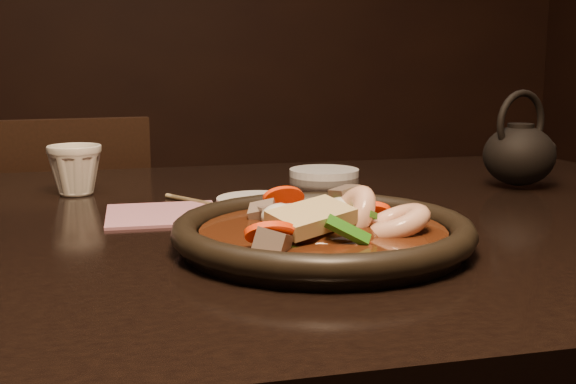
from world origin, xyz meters
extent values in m
cube|color=black|center=(0.00, 0.00, 0.73)|extent=(1.60, 0.90, 0.04)
cylinder|color=black|center=(0.72, 0.37, 0.35)|extent=(0.06, 0.06, 0.71)
cube|color=black|center=(-0.17, 0.71, 0.40)|extent=(0.42, 0.42, 0.04)
cylinder|color=black|center=(-0.03, 0.89, 0.19)|extent=(0.03, 0.03, 0.38)
cube|color=black|center=(-0.16, 0.54, 0.63)|extent=(0.38, 0.06, 0.41)
cylinder|color=black|center=(0.16, -0.16, 0.76)|extent=(0.28, 0.28, 0.01)
torus|color=black|center=(0.16, -0.16, 0.77)|extent=(0.31, 0.31, 0.03)
cylinder|color=#38180A|center=(0.16, -0.16, 0.77)|extent=(0.25, 0.25, 0.01)
ellipsoid|color=#38180A|center=(0.16, -0.16, 0.77)|extent=(0.14, 0.13, 0.04)
torus|color=#ECB795|center=(0.23, -0.19, 0.78)|extent=(0.07, 0.07, 0.04)
torus|color=#ECB795|center=(0.19, -0.17, 0.78)|extent=(0.06, 0.07, 0.06)
cube|color=gray|center=(0.14, -0.15, 0.78)|extent=(0.04, 0.04, 0.04)
cube|color=gray|center=(0.12, -0.11, 0.77)|extent=(0.03, 0.03, 0.03)
cube|color=gray|center=(0.09, -0.23, 0.78)|extent=(0.04, 0.04, 0.04)
cube|color=gray|center=(0.11, -0.09, 0.77)|extent=(0.04, 0.04, 0.04)
cube|color=gray|center=(0.21, -0.08, 0.79)|extent=(0.04, 0.04, 0.03)
cylinder|color=#F83307|center=(0.17, -0.19, 0.78)|extent=(0.07, 0.07, 0.03)
cylinder|color=#F83307|center=(0.14, -0.07, 0.79)|extent=(0.05, 0.03, 0.05)
cylinder|color=#F83307|center=(0.22, -0.14, 0.78)|extent=(0.06, 0.05, 0.04)
cylinder|color=#F83307|center=(0.09, -0.22, 0.78)|extent=(0.05, 0.04, 0.04)
cube|color=#266813|center=(0.19, -0.18, 0.79)|extent=(0.04, 0.04, 0.02)
cube|color=#266813|center=(0.17, -0.17, 0.78)|extent=(0.04, 0.04, 0.01)
cube|color=#266813|center=(0.15, -0.16, 0.78)|extent=(0.05, 0.02, 0.03)
cube|color=#266813|center=(0.16, -0.16, 0.78)|extent=(0.05, 0.03, 0.02)
cube|color=#266813|center=(0.21, -0.09, 0.78)|extent=(0.04, 0.04, 0.02)
cube|color=#266813|center=(0.16, -0.22, 0.78)|extent=(0.05, 0.03, 0.03)
cube|color=#266813|center=(0.17, -0.16, 0.78)|extent=(0.02, 0.04, 0.03)
ellipsoid|color=beige|center=(0.14, -0.17, 0.78)|extent=(0.04, 0.03, 0.02)
ellipsoid|color=beige|center=(0.12, -0.14, 0.78)|extent=(0.04, 0.03, 0.03)
ellipsoid|color=beige|center=(0.14, -0.18, 0.77)|extent=(0.03, 0.03, 0.03)
ellipsoid|color=beige|center=(0.18, -0.15, 0.78)|extent=(0.04, 0.04, 0.03)
ellipsoid|color=beige|center=(0.13, -0.13, 0.78)|extent=(0.03, 0.04, 0.02)
ellipsoid|color=beige|center=(0.16, -0.16, 0.77)|extent=(0.05, 0.04, 0.02)
ellipsoid|color=beige|center=(0.18, -0.18, 0.78)|extent=(0.03, 0.03, 0.02)
cube|color=#DAC082|center=(0.14, -0.19, 0.79)|extent=(0.09, 0.08, 0.03)
cylinder|color=white|center=(0.14, 0.05, 0.76)|extent=(0.11, 0.11, 0.01)
cylinder|color=white|center=(0.30, 0.29, 0.76)|extent=(0.12, 0.12, 0.01)
imported|color=silver|center=(-0.10, 0.21, 0.79)|extent=(0.09, 0.08, 0.08)
cylinder|color=tan|center=(0.09, 0.05, 0.75)|extent=(0.12, 0.19, 0.01)
cylinder|color=tan|center=(0.09, 0.06, 0.75)|extent=(0.12, 0.19, 0.01)
cube|color=#B46E7F|center=(0.01, 0.04, 0.75)|extent=(0.14, 0.14, 0.00)
ellipsoid|color=black|center=(0.55, 0.11, 0.80)|extent=(0.11, 0.11, 0.09)
cylinder|color=black|center=(0.55, 0.11, 0.84)|extent=(0.04, 0.04, 0.02)
cylinder|color=black|center=(0.60, 0.13, 0.80)|extent=(0.05, 0.03, 0.03)
torus|color=black|center=(0.55, 0.11, 0.85)|extent=(0.10, 0.04, 0.10)
camera|label=1|loc=(-0.05, -0.84, 0.94)|focal=45.00mm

